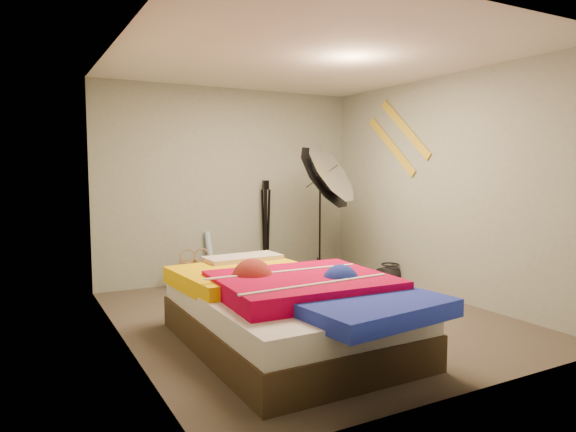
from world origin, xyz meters
TOP-DOWN VIEW (x-y plane):
  - floor at (0.00, 0.00)m, footprint 4.00×4.00m
  - ceiling at (0.00, 0.00)m, footprint 4.00×4.00m
  - wall_back at (0.00, 2.00)m, footprint 3.50×0.00m
  - wall_front at (0.00, -2.00)m, footprint 3.50×0.00m
  - wall_left at (-1.75, 0.00)m, footprint 0.00×4.00m
  - wall_right at (1.75, 0.00)m, footprint 0.00×4.00m
  - tote_bag at (-0.62, 1.64)m, footprint 0.40×0.26m
  - wrapping_roll at (-0.33, 1.90)m, footprint 0.14×0.20m
  - camera_case at (0.80, 0.70)m, footprint 0.32×0.23m
  - duffel_bag at (1.65, 0.73)m, footprint 0.42×0.31m
  - wall_stripe_upper at (1.73, 0.60)m, footprint 0.02×0.91m
  - wall_stripe_lower at (1.73, 0.85)m, footprint 0.02×0.91m
  - bed at (-0.58, -0.65)m, footprint 1.56×2.35m
  - photo_umbrella at (0.78, 0.96)m, footprint 0.93×1.06m
  - camera_tripod at (0.45, 1.87)m, footprint 0.07×0.07m

SIDE VIEW (x-z plane):
  - floor at x=0.00m, z-range 0.00..0.00m
  - duffel_bag at x=1.65m, z-range 0.00..0.23m
  - camera_case at x=0.80m, z-range 0.00..0.31m
  - tote_bag at x=-0.62m, z-range -0.01..0.38m
  - bed at x=-0.58m, z-range 0.00..0.62m
  - wrapping_roll at x=-0.33m, z-range 0.00..0.66m
  - camera_tripod at x=0.45m, z-range 0.10..1.40m
  - wall_back at x=0.00m, z-range -0.50..3.00m
  - wall_front at x=0.00m, z-range -0.50..3.00m
  - wall_left at x=-1.75m, z-range -0.75..3.25m
  - wall_right at x=1.75m, z-range -0.75..3.25m
  - photo_umbrella at x=0.78m, z-range 0.41..2.29m
  - wall_stripe_lower at x=1.73m, z-range 1.36..2.14m
  - wall_stripe_upper at x=1.73m, z-range 1.56..2.34m
  - ceiling at x=0.00m, z-range 2.50..2.50m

